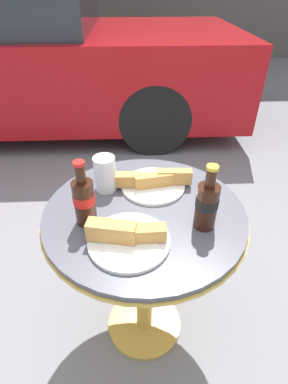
% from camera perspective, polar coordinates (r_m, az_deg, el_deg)
% --- Properties ---
extents(ground_plane, '(30.00, 30.00, 0.00)m').
position_cam_1_polar(ground_plane, '(1.56, 0.06, -23.81)').
color(ground_plane, slate).
extents(bistro_table, '(0.69, 0.69, 0.71)m').
position_cam_1_polar(bistro_table, '(1.11, 0.08, -9.48)').
color(bistro_table, gold).
rests_on(bistro_table, ground_plane).
extents(cola_bottle_left, '(0.07, 0.07, 0.22)m').
position_cam_1_polar(cola_bottle_left, '(0.91, 11.88, -2.22)').
color(cola_bottle_left, '#33190F').
rests_on(cola_bottle_left, bistro_table).
extents(cola_bottle_right, '(0.07, 0.07, 0.22)m').
position_cam_1_polar(cola_bottle_right, '(0.93, -11.32, -1.50)').
color(cola_bottle_right, '#33190F').
rests_on(cola_bottle_right, bistro_table).
extents(drinking_glass, '(0.08, 0.08, 0.13)m').
position_cam_1_polar(drinking_glass, '(1.08, -7.40, 3.21)').
color(drinking_glass, black).
rests_on(drinking_glass, bistro_table).
extents(lunch_plate_near, '(0.28, 0.24, 0.07)m').
position_cam_1_polar(lunch_plate_near, '(1.10, 1.79, 1.88)').
color(lunch_plate_near, white).
rests_on(lunch_plate_near, bistro_table).
extents(lunch_plate_far, '(0.25, 0.24, 0.07)m').
position_cam_1_polar(lunch_plate_far, '(0.88, -3.27, -8.51)').
color(lunch_plate_far, white).
rests_on(lunch_plate_far, bistro_table).
extents(parked_car, '(4.55, 1.74, 1.40)m').
position_cam_1_polar(parked_car, '(3.56, -25.17, 22.20)').
color(parked_car, '#9E0F14').
rests_on(parked_car, ground_plane).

